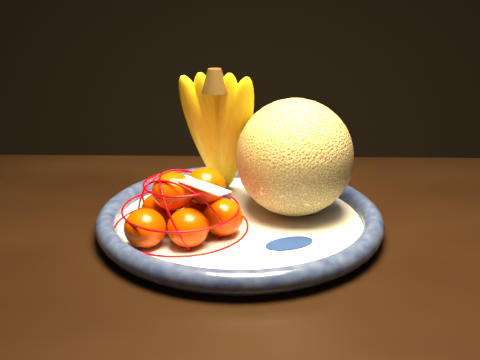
{
  "coord_description": "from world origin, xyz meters",
  "views": [
    {
      "loc": [
        0.02,
        -0.74,
        1.13
      ],
      "look_at": [
        -0.0,
        0.04,
        0.84
      ],
      "focal_mm": 45.0,
      "sensor_mm": 36.0,
      "label": 1
    }
  ],
  "objects_px": {
    "cantaloupe": "(294,157)",
    "banana_bunch": "(220,127)",
    "fruit_bowl": "(240,219)",
    "dining_table": "(225,331)",
    "mandarin_bag": "(185,210)"
  },
  "relations": [
    {
      "from": "fruit_bowl",
      "to": "cantaloupe",
      "type": "xyz_separation_m",
      "value": [
        0.08,
        0.03,
        0.08
      ]
    },
    {
      "from": "cantaloupe",
      "to": "banana_bunch",
      "type": "bearing_deg",
      "value": 151.69
    },
    {
      "from": "fruit_bowl",
      "to": "dining_table",
      "type": "bearing_deg",
      "value": -96.37
    },
    {
      "from": "dining_table",
      "to": "cantaloupe",
      "type": "xyz_separation_m",
      "value": [
        0.09,
        0.16,
        0.18
      ]
    },
    {
      "from": "cantaloupe",
      "to": "banana_bunch",
      "type": "xyz_separation_m",
      "value": [
        -0.11,
        0.06,
        0.03
      ]
    },
    {
      "from": "cantaloupe",
      "to": "fruit_bowl",
      "type": "bearing_deg",
      "value": -158.92
    },
    {
      "from": "fruit_bowl",
      "to": "cantaloupe",
      "type": "relative_size",
      "value": 2.41
    },
    {
      "from": "fruit_bowl",
      "to": "cantaloupe",
      "type": "height_order",
      "value": "cantaloupe"
    },
    {
      "from": "dining_table",
      "to": "cantaloupe",
      "type": "relative_size",
      "value": 9.46
    },
    {
      "from": "dining_table",
      "to": "fruit_bowl",
      "type": "bearing_deg",
      "value": 83.22
    },
    {
      "from": "dining_table",
      "to": "cantaloupe",
      "type": "bearing_deg",
      "value": 59.74
    },
    {
      "from": "dining_table",
      "to": "banana_bunch",
      "type": "xyz_separation_m",
      "value": [
        -0.02,
        0.21,
        0.21
      ]
    },
    {
      "from": "cantaloupe",
      "to": "banana_bunch",
      "type": "height_order",
      "value": "banana_bunch"
    },
    {
      "from": "fruit_bowl",
      "to": "mandarin_bag",
      "type": "bearing_deg",
      "value": -144.21
    },
    {
      "from": "dining_table",
      "to": "fruit_bowl",
      "type": "distance_m",
      "value": 0.16
    }
  ]
}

